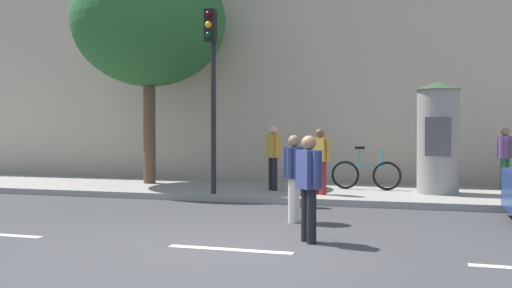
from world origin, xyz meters
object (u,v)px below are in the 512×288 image
object	(u,v)px
traffic_light	(212,70)
pedestrian_with_bag	(273,153)
pedestrian_tallest	(295,171)
street_tree	(149,22)
bicycle_leaning	(366,174)
poster_column	(438,137)
pedestrian_in_red_top	(320,156)
pedestrian_in_dark_shirt	(309,180)
pedestrian_with_backpack	(506,153)

from	to	relation	value
traffic_light	pedestrian_with_bag	size ratio (longest dim) A/B	2.65
traffic_light	pedestrian_tallest	size ratio (longest dim) A/B	2.76
street_tree	bicycle_leaning	distance (m)	7.39
traffic_light	street_tree	bearing A→B (deg)	142.02
poster_column	pedestrian_in_red_top	size ratio (longest dim) A/B	1.73
pedestrian_tallest	bicycle_leaning	world-z (taller)	pedestrian_tallest
pedestrian_with_bag	bicycle_leaning	distance (m)	2.44
poster_column	traffic_light	bearing A→B (deg)	-160.94
traffic_light	pedestrian_in_dark_shirt	size ratio (longest dim) A/B	2.74
street_tree	pedestrian_with_backpack	size ratio (longest dim) A/B	4.10
poster_column	pedestrian_in_red_top	xyz separation A→B (m)	(-2.64, -1.07, -0.45)
pedestrian_tallest	pedestrian_in_dark_shirt	size ratio (longest dim) A/B	0.99
pedestrian_with_bag	pedestrian_tallest	bearing A→B (deg)	-68.83
pedestrian_with_bag	pedestrian_in_dark_shirt	bearing A→B (deg)	-69.44
pedestrian_in_red_top	pedestrian_tallest	bearing A→B (deg)	-86.61
pedestrian_in_red_top	pedestrian_with_backpack	bearing A→B (deg)	30.97
traffic_light	poster_column	size ratio (longest dim) A/B	1.62
traffic_light	pedestrian_in_red_top	size ratio (longest dim) A/B	2.81
traffic_light	pedestrian_in_red_top	world-z (taller)	traffic_light
poster_column	bicycle_leaning	world-z (taller)	poster_column
bicycle_leaning	pedestrian_with_bag	bearing A→B (deg)	-158.09
street_tree	bicycle_leaning	xyz separation A→B (m)	(6.09, 0.01, -4.19)
pedestrian_with_backpack	bicycle_leaning	size ratio (longest dim) A/B	0.89
poster_column	street_tree	xyz separation A→B (m)	(-7.83, 0.39, 3.23)
traffic_light	street_tree	xyz separation A→B (m)	(-2.75, 2.15, 1.67)
poster_column	pedestrian_in_dark_shirt	distance (m)	6.45
pedestrian_in_dark_shirt	pedestrian_with_bag	bearing A→B (deg)	110.56
street_tree	pedestrian_with_backpack	bearing A→B (deg)	6.71
pedestrian_in_red_top	traffic_light	bearing A→B (deg)	-164.33
pedestrian_tallest	pedestrian_in_red_top	distance (m)	3.28
pedestrian_with_backpack	pedestrian_in_red_top	world-z (taller)	pedestrian_with_backpack
poster_column	pedestrian_with_bag	xyz separation A→B (m)	(-3.94, -0.48, -0.41)
pedestrian_tallest	pedestrian_in_dark_shirt	xyz separation A→B (m)	(0.64, -1.82, -0.01)
traffic_light	bicycle_leaning	xyz separation A→B (m)	(3.34, 2.16, -2.52)
poster_column	bicycle_leaning	size ratio (longest dim) A/B	1.51
bicycle_leaning	pedestrian_tallest	bearing A→B (deg)	-98.45
poster_column	pedestrian_tallest	size ratio (longest dim) A/B	1.70
traffic_light	pedestrian_tallest	distance (m)	4.27
pedestrian_tallest	pedestrian_with_bag	bearing A→B (deg)	111.17
pedestrian_with_backpack	bicycle_leaning	bearing A→B (deg)	-161.97
pedestrian_with_backpack	pedestrian_with_bag	size ratio (longest dim) A/B	0.96
traffic_light	pedestrian_tallest	bearing A→B (deg)	-44.54
pedestrian_in_dark_shirt	pedestrian_with_bag	distance (m)	6.07
pedestrian_in_dark_shirt	poster_column	bearing A→B (deg)	73.63
street_tree	pedestrian_tallest	bearing A→B (deg)	-41.35
pedestrian_with_backpack	pedestrian_in_red_top	bearing A→B (deg)	-149.03
street_tree	pedestrian_in_red_top	world-z (taller)	street_tree
traffic_light	pedestrian_in_red_top	xyz separation A→B (m)	(2.44, 0.68, -2.01)
pedestrian_with_backpack	pedestrian_with_bag	distance (m)	5.94
poster_column	street_tree	size ratio (longest dim) A/B	0.41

